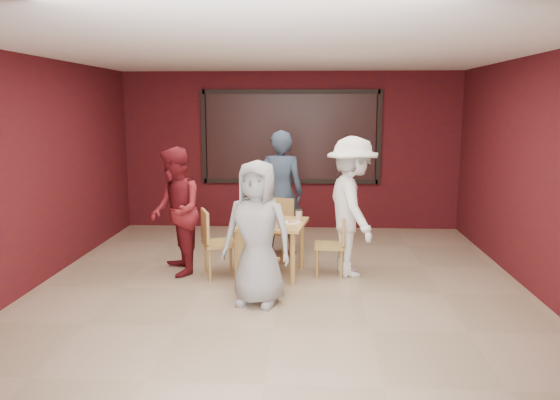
# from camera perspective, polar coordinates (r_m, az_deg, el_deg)

# --- Properties ---
(floor) EXTENTS (7.00, 7.00, 0.00)m
(floor) POSITION_cam_1_polar(r_m,az_deg,el_deg) (6.66, -0.03, -9.47)
(floor) COLOR tan
(floor) RESTS_ON ground
(window_blinds) EXTENTS (3.00, 0.02, 1.50)m
(window_blinds) POSITION_cam_1_polar(r_m,az_deg,el_deg) (9.74, 1.11, 6.60)
(window_blinds) COLOR black
(dining_table) EXTENTS (1.01, 1.01, 0.86)m
(dining_table) POSITION_cam_1_polar(r_m,az_deg,el_deg) (7.11, -1.02, -2.98)
(dining_table) COLOR tan
(dining_table) RESTS_ON floor
(chair_front) EXTENTS (0.48, 0.48, 0.79)m
(chair_front) POSITION_cam_1_polar(r_m,az_deg,el_deg) (6.40, -2.42, -6.08)
(chair_front) COLOR #A68240
(chair_front) RESTS_ON floor
(chair_back) EXTENTS (0.52, 0.52, 0.88)m
(chair_back) POSITION_cam_1_polar(r_m,az_deg,el_deg) (7.88, -0.27, -2.66)
(chair_back) COLOR #A68240
(chair_back) RESTS_ON floor
(chair_left) EXTENTS (0.55, 0.55, 0.88)m
(chair_left) POSITION_cam_1_polar(r_m,az_deg,el_deg) (7.11, -6.86, -4.08)
(chair_left) COLOR #A68240
(chair_left) RESTS_ON floor
(chair_right) EXTENTS (0.40, 0.40, 0.80)m
(chair_right) POSITION_cam_1_polar(r_m,az_deg,el_deg) (7.17, 5.73, -4.34)
(chair_right) COLOR #A68240
(chair_right) RESTS_ON floor
(diner_front) EXTENTS (0.90, 0.70, 1.62)m
(diner_front) POSITION_cam_1_polar(r_m,az_deg,el_deg) (6.04, -2.38, -3.48)
(diner_front) COLOR #979797
(diner_front) RESTS_ON floor
(diner_back) EXTENTS (0.69, 0.47, 1.85)m
(diner_back) POSITION_cam_1_polar(r_m,az_deg,el_deg) (8.08, 0.06, 0.76)
(diner_back) COLOR #2A374B
(diner_back) RESTS_ON floor
(diner_left) EXTENTS (0.89, 0.99, 1.68)m
(diner_left) POSITION_cam_1_polar(r_m,az_deg,el_deg) (7.24, -10.88, -1.18)
(diner_left) COLOR maroon
(diner_left) RESTS_ON floor
(diner_right) EXTENTS (0.93, 1.30, 1.82)m
(diner_right) POSITION_cam_1_polar(r_m,az_deg,el_deg) (7.13, 7.52, -0.69)
(diner_right) COLOR white
(diner_right) RESTS_ON floor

